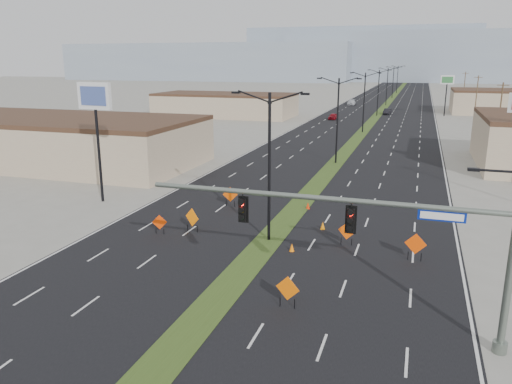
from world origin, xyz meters
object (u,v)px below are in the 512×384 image
(construction_sign_0, at_px, (160,223))
(pole_sign_west, at_px, (95,105))
(cone_0, at_px, (292,248))
(cone_3, at_px, (240,202))
(streetlight_5, at_px, (393,81))
(car_mid, at_px, (387,112))
(streetlight_1, at_px, (337,118))
(construction_sign_3, at_px, (347,232))
(streetlight_2, at_px, (364,100))
(streetlight_3, at_px, (378,91))
(streetlight_0, at_px, (269,163))
(construction_sign_5, at_px, (415,245))
(construction_sign_4, at_px, (288,289))
(construction_sign_1, at_px, (192,218))
(streetlight_4, at_px, (387,85))
(cone_1, at_px, (323,226))
(signal_mast, at_px, (394,234))
(car_far, at_px, (352,102))
(car_left, at_px, (333,116))
(pole_sign_east_far, at_px, (447,83))
(streetlight_6, at_px, (397,78))
(construction_sign_2, at_px, (230,195))

(construction_sign_0, xyz_separation_m, pole_sign_west, (-8.96, 6.06, 7.57))
(cone_0, relative_size, cone_3, 0.91)
(streetlight_5, bearing_deg, car_mid, -87.81)
(streetlight_1, distance_m, construction_sign_3, 28.13)
(streetlight_2, xyz_separation_m, construction_sign_3, (5.20, -55.28, -4.47))
(streetlight_3, relative_size, streetlight_5, 1.00)
(streetlight_0, xyz_separation_m, construction_sign_5, (9.59, -0.67, -4.37))
(streetlight_3, bearing_deg, construction_sign_4, -87.74)
(construction_sign_1, xyz_separation_m, construction_sign_4, (9.37, -8.89, -0.05))
(streetlight_5, height_order, construction_sign_0, streetlight_5)
(streetlight_0, relative_size, streetlight_4, 1.00)
(streetlight_4, relative_size, cone_1, 17.10)
(signal_mast, bearing_deg, cone_1, 112.18)
(signal_mast, height_order, construction_sign_0, signal_mast)
(streetlight_5, bearing_deg, car_far, -107.09)
(streetlight_3, height_order, car_far, streetlight_3)
(car_mid, height_order, construction_sign_1, construction_sign_1)
(cone_0, bearing_deg, streetlight_4, 91.02)
(car_mid, xyz_separation_m, construction_sign_1, (-7.70, -87.84, 0.40))
(car_mid, bearing_deg, streetlight_3, -111.44)
(car_left, relative_size, cone_0, 6.74)
(cone_3, bearing_deg, streetlight_1, 76.91)
(construction_sign_1, bearing_deg, construction_sign_3, 27.53)
(streetlight_0, bearing_deg, construction_sign_5, -4.01)
(car_left, distance_m, construction_sign_5, 76.30)
(pole_sign_east_far, bearing_deg, streetlight_1, -109.98)
(construction_sign_3, bearing_deg, car_far, 110.24)
(cone_0, distance_m, pole_sign_east_far, 90.58)
(car_left, relative_size, pole_sign_west, 0.37)
(streetlight_5, height_order, construction_sign_4, streetlight_5)
(streetlight_0, distance_m, streetlight_4, 112.00)
(car_left, bearing_deg, streetlight_6, 88.57)
(car_mid, relative_size, construction_sign_3, 2.42)
(streetlight_4, distance_m, cone_1, 108.79)
(cone_1, xyz_separation_m, pole_sign_west, (-19.79, 1.49, 8.10))
(signal_mast, bearing_deg, streetlight_2, 97.39)
(streetlight_6, distance_m, cone_3, 160.67)
(construction_sign_5, bearing_deg, construction_sign_3, 168.87)
(streetlight_2, bearing_deg, streetlight_1, -90.00)
(streetlight_1, height_order, construction_sign_0, streetlight_1)
(streetlight_3, xyz_separation_m, pole_sign_west, (-16.69, -79.14, 2.97))
(car_far, xyz_separation_m, construction_sign_2, (3.69, -103.39, 0.28))
(streetlight_3, bearing_deg, cone_3, -93.57)
(streetlight_5, relative_size, construction_sign_0, 7.05)
(construction_sign_2, bearing_deg, streetlight_5, 72.65)
(streetlight_1, height_order, construction_sign_4, streetlight_1)
(streetlight_4, bearing_deg, construction_sign_5, -85.14)
(cone_1, bearing_deg, construction_sign_0, -157.09)
(construction_sign_2, height_order, pole_sign_east_far, pole_sign_east_far)
(construction_sign_0, bearing_deg, streetlight_5, 68.01)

